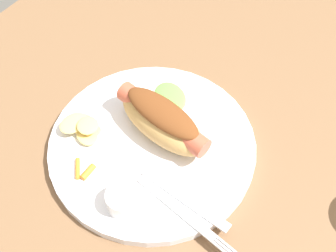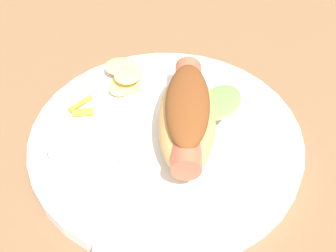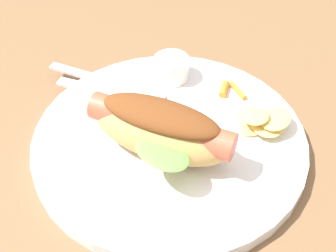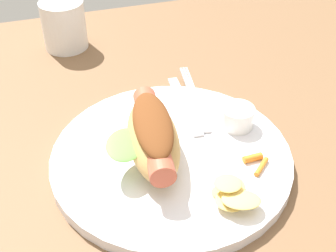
# 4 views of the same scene
# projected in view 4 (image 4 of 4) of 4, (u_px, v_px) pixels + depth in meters

# --- Properties ---
(ground_plane) EXTENTS (1.20, 0.90, 0.02)m
(ground_plane) POSITION_uv_depth(u_px,v_px,m) (138.00, 159.00, 0.62)
(ground_plane) COLOR brown
(plate) EXTENTS (0.31, 0.31, 0.02)m
(plate) POSITION_uv_depth(u_px,v_px,m) (171.00, 158.00, 0.59)
(plate) COLOR white
(plate) RESTS_ON ground_plane
(hot_dog) EXTENTS (0.11, 0.16, 0.06)m
(hot_dog) POSITION_uv_depth(u_px,v_px,m) (152.00, 135.00, 0.56)
(hot_dog) COLOR tan
(hot_dog) RESTS_ON plate
(sauce_ramekin) EXTENTS (0.05, 0.05, 0.03)m
(sauce_ramekin) POSITION_uv_depth(u_px,v_px,m) (238.00, 118.00, 0.62)
(sauce_ramekin) COLOR white
(sauce_ramekin) RESTS_ON plate
(fork) EXTENTS (0.03, 0.16, 0.00)m
(fork) POSITION_uv_depth(u_px,v_px,m) (195.00, 99.00, 0.68)
(fork) COLOR silver
(fork) RESTS_ON plate
(knife) EXTENTS (0.02, 0.14, 0.00)m
(knife) POSITION_uv_depth(u_px,v_px,m) (185.00, 105.00, 0.66)
(knife) COLOR silver
(knife) RESTS_ON plate
(chips_pile) EXTENTS (0.06, 0.07, 0.02)m
(chips_pile) POSITION_uv_depth(u_px,v_px,m) (232.00, 194.00, 0.52)
(chips_pile) COLOR #E7C769
(chips_pile) RESTS_ON plate
(carrot_garnish) EXTENTS (0.03, 0.03, 0.01)m
(carrot_garnish) POSITION_uv_depth(u_px,v_px,m) (256.00, 161.00, 0.57)
(carrot_garnish) COLOR orange
(carrot_garnish) RESTS_ON plate
(drinking_cup) EXTENTS (0.08, 0.08, 0.09)m
(drinking_cup) POSITION_uv_depth(u_px,v_px,m) (64.00, 25.00, 0.81)
(drinking_cup) COLOR white
(drinking_cup) RESTS_ON ground_plane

